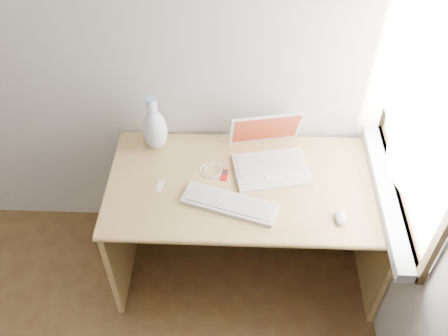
{
  "coord_description": "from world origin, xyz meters",
  "views": [
    {
      "loc": [
        0.96,
        -0.31,
        2.6
      ],
      "look_at": [
        0.9,
        1.35,
        0.88
      ],
      "focal_mm": 40.0,
      "sensor_mm": 36.0,
      "label": 1
    }
  ],
  "objects_px": {
    "external_keyboard": "(229,203)",
    "vase": "(155,128)",
    "laptop": "(272,156)",
    "desk": "(248,198)"
  },
  "relations": [
    {
      "from": "laptop",
      "to": "external_keyboard",
      "type": "height_order",
      "value": "laptop"
    },
    {
      "from": "desk",
      "to": "vase",
      "type": "xyz_separation_m",
      "value": [
        -0.5,
        0.16,
        0.35
      ]
    },
    {
      "from": "external_keyboard",
      "to": "vase",
      "type": "bearing_deg",
      "value": 153.26
    },
    {
      "from": "laptop",
      "to": "vase",
      "type": "height_order",
      "value": "vase"
    },
    {
      "from": "external_keyboard",
      "to": "laptop",
      "type": "bearing_deg",
      "value": 71.42
    },
    {
      "from": "external_keyboard",
      "to": "vase",
      "type": "relative_size",
      "value": 1.44
    },
    {
      "from": "external_keyboard",
      "to": "vase",
      "type": "height_order",
      "value": "vase"
    },
    {
      "from": "external_keyboard",
      "to": "vase",
      "type": "xyz_separation_m",
      "value": [
        -0.4,
        0.39,
        0.12
      ]
    },
    {
      "from": "vase",
      "to": "laptop",
      "type": "bearing_deg",
      "value": -9.43
    },
    {
      "from": "desk",
      "to": "vase",
      "type": "distance_m",
      "value": 0.63
    }
  ]
}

